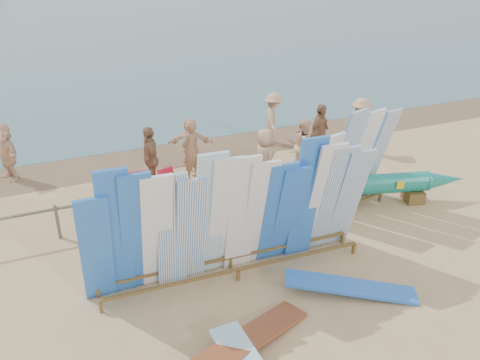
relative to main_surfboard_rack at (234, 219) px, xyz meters
name	(u,v)px	position (x,y,z in m)	size (l,w,h in m)	color
ground	(174,287)	(-1.34, 0.06, -1.38)	(160.00, 160.00, 0.00)	tan
wet_sand_strip	(111,162)	(-1.34, 7.26, -1.38)	(40.00, 2.60, 0.01)	brown
fence	(139,200)	(-1.34, 3.06, -0.75)	(12.08, 0.08, 0.90)	#706354
main_surfboard_rack	(234,219)	(0.00, 0.00, 0.00)	(6.18, 1.06, 3.08)	brown
side_surfboard_rack	(352,164)	(3.98, 1.51, -0.04)	(2.71, 1.36, 2.95)	brown
outrigger_canoe	(356,187)	(4.27, 1.63, -0.81)	(6.13, 2.16, 0.88)	brown
vendor_table	(297,217)	(2.14, 1.04, -0.96)	(1.13, 0.98, 1.26)	brown
flat_board_d	(350,294)	(1.93, -1.58, -1.38)	(0.56, 2.70, 0.07)	blue
flat_board_c	(250,345)	(-0.57, -2.11, -1.38)	(0.56, 2.70, 0.07)	brown
beach_chair_left	(137,198)	(-1.22, 3.90, -1.10)	(0.65, 0.67, 0.94)	red
beach_chair_right	(170,189)	(-0.22, 4.16, -1.15)	(0.62, 0.63, 0.79)	red
stroller	(240,180)	(1.68, 3.57, -0.97)	(0.51, 0.74, 1.01)	red
beachgoer_9	(273,119)	(4.30, 6.69, -0.45)	(1.20, 0.49, 1.85)	tan
beachgoer_6	(265,158)	(2.50, 3.66, -0.48)	(0.87, 0.42, 1.79)	tan
beachgoer_8	(304,146)	(4.10, 4.16, -0.52)	(0.83, 0.40, 1.72)	beige
beachgoer_extra_0	(360,125)	(6.67, 4.90, -0.44)	(1.21, 0.50, 1.88)	tan
beachgoer_10	(320,133)	(5.02, 4.80, -0.43)	(1.11, 0.48, 1.89)	#8C6042
beachgoer_5	(191,142)	(1.03, 6.04, -0.60)	(1.45, 0.47, 1.56)	beige
beachgoer_11	(6,152)	(-4.37, 7.23, -0.50)	(1.63, 0.53, 1.76)	beige
beachgoer_4	(150,158)	(-0.55, 4.89, -0.43)	(1.11, 0.48, 1.89)	#8C6042
beachgoer_7	(190,150)	(0.70, 5.04, -0.46)	(0.67, 0.37, 1.85)	#8C6042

